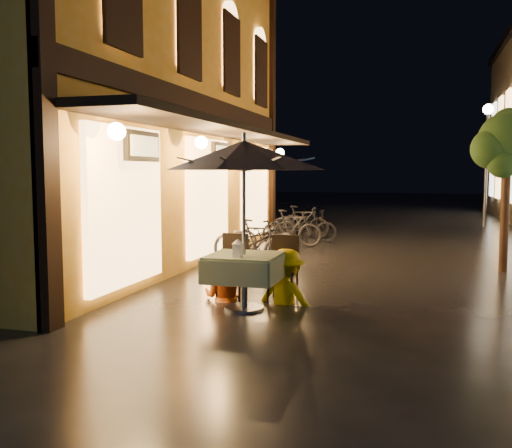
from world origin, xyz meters
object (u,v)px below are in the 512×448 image
(patio_umbrella, at_px, (244,155))
(bicycle_0, at_px, (251,242))
(cafe_table, at_px, (244,268))
(table_lantern, at_px, (238,247))
(person_yellow, at_px, (286,250))
(person_orange, at_px, (226,250))

(patio_umbrella, xyz_separation_m, bicycle_0, (-0.94, 3.50, -1.66))
(cafe_table, distance_m, patio_umbrella, 1.56)
(cafe_table, relative_size, table_lantern, 3.96)
(table_lantern, distance_m, person_yellow, 0.99)
(table_lantern, xyz_separation_m, bicycle_0, (-0.94, 3.78, -0.43))
(table_lantern, bearing_deg, patio_umbrella, 90.00)
(person_orange, bearing_deg, person_yellow, -173.28)
(patio_umbrella, xyz_separation_m, person_orange, (-0.47, 0.56, -1.40))
(patio_umbrella, xyz_separation_m, person_yellow, (0.47, 0.58, -1.37))
(person_orange, xyz_separation_m, bicycle_0, (-0.47, 2.94, -0.25))
(table_lantern, height_order, bicycle_0, table_lantern)
(person_yellow, bearing_deg, patio_umbrella, 63.85)
(person_orange, relative_size, bicycle_0, 0.79)
(person_orange, bearing_deg, bicycle_0, -75.26)
(person_orange, distance_m, person_yellow, 0.94)
(person_orange, bearing_deg, patio_umbrella, 135.43)
(patio_umbrella, height_order, person_orange, patio_umbrella)
(person_yellow, height_order, bicycle_0, person_yellow)
(patio_umbrella, xyz_separation_m, table_lantern, (0.00, -0.28, -1.23))
(person_orange, xyz_separation_m, person_yellow, (0.94, 0.02, 0.03))
(person_orange, bearing_deg, cafe_table, 135.43)
(patio_umbrella, distance_m, bicycle_0, 3.98)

